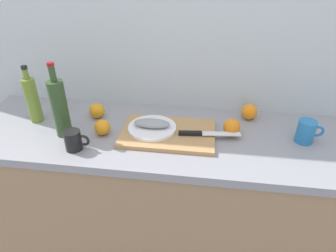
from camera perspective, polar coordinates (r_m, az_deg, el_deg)
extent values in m
plane|color=slate|center=(2.05, -0.73, -23.18)|extent=(12.00, 12.00, 0.00)
cube|color=silver|center=(1.58, 0.78, 15.77)|extent=(3.20, 0.05, 2.50)
cube|color=#9E7A56|center=(1.72, -0.83, -14.77)|extent=(2.00, 0.58, 0.86)
cube|color=gray|center=(1.44, -0.96, -2.13)|extent=(2.00, 0.60, 0.04)
cube|color=tan|center=(1.41, 0.00, -1.40)|extent=(0.45, 0.30, 0.02)
cylinder|color=white|center=(1.42, -3.07, -0.25)|extent=(0.23, 0.23, 0.01)
ellipsoid|color=gray|center=(1.41, -3.10, 0.63)|extent=(0.18, 0.07, 0.04)
cube|color=silver|center=(1.39, 10.33, -1.50)|extent=(0.18, 0.05, 0.00)
cube|color=black|center=(1.38, 4.35, -1.43)|extent=(0.11, 0.03, 0.02)
cylinder|color=olive|center=(1.63, -24.85, 4.53)|extent=(0.06, 0.06, 0.23)
cylinder|color=olive|center=(1.58, -25.96, 9.08)|extent=(0.03, 0.03, 0.05)
cylinder|color=black|center=(1.57, -26.24, 10.19)|extent=(0.03, 0.03, 0.02)
cylinder|color=#2D4723|center=(1.44, -20.30, 3.12)|extent=(0.07, 0.07, 0.27)
cylinder|color=#2D4723|center=(1.38, -21.59, 9.44)|extent=(0.03, 0.03, 0.07)
cylinder|color=maroon|center=(1.36, -21.94, 11.11)|extent=(0.03, 0.03, 0.02)
cylinder|color=black|center=(1.36, -18.01, -2.68)|extent=(0.07, 0.07, 0.09)
torus|color=black|center=(1.34, -16.12, -2.71)|extent=(0.06, 0.01, 0.06)
cylinder|color=#2672B2|center=(1.48, 25.23, -0.97)|extent=(0.08, 0.08, 0.11)
torus|color=#2672B2|center=(1.49, 27.17, -0.92)|extent=(0.06, 0.01, 0.06)
sphere|color=orange|center=(1.43, 12.31, -0.14)|extent=(0.08, 0.08, 0.08)
sphere|color=orange|center=(1.59, -13.66, 2.92)|extent=(0.08, 0.08, 0.08)
sphere|color=orange|center=(1.43, -12.68, -0.27)|extent=(0.08, 0.08, 0.08)
sphere|color=orange|center=(1.59, 15.54, 2.67)|extent=(0.08, 0.08, 0.08)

